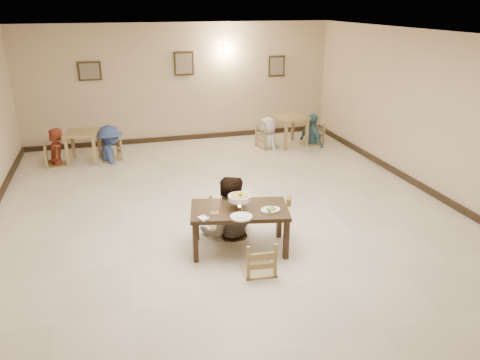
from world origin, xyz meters
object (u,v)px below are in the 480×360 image
object	(u,v)px
bg_diner_a	(52,129)
drink_glass	(289,202)
main_diner	(228,177)
bg_table_right	(290,122)
bg_chair_ll	(55,145)
bg_chair_lr	(110,140)
bg_chair_rr	(313,124)
bg_diner_c	(268,117)
main_table	(239,213)
curry_warmer	(239,198)
chair_near	(259,240)
chair_far	(226,201)
bg_table_left	(82,138)
bg_chair_rl	(268,128)
bg_diner_b	(108,126)
bg_diner_d	(313,114)

from	to	relation	value
bg_diner_a	drink_glass	bearing A→B (deg)	28.71
main_diner	bg_table_right	bearing A→B (deg)	-115.01
bg_chair_ll	bg_chair_lr	size ratio (longest dim) A/B	1.03
main_diner	bg_chair_rr	world-z (taller)	main_diner
bg_diner_c	drink_glass	bearing A→B (deg)	-30.60
main_table	curry_warmer	size ratio (longest dim) A/B	4.25
chair_near	bg_table_right	distance (m)	6.13
bg_diner_a	main_diner	bearing A→B (deg)	26.39
curry_warmer	chair_far	bearing A→B (deg)	93.34
bg_table_left	bg_diner_a	world-z (taller)	bg_diner_a
chair_near	bg_chair_rr	size ratio (longest dim) A/B	0.90
chair_far	bg_chair_rl	bearing A→B (deg)	62.34
curry_warmer	bg_diner_c	distance (m)	5.31
main_diner	bg_diner_b	size ratio (longest dim) A/B	1.17
curry_warmer	bg_table_left	world-z (taller)	curry_warmer
bg_chair_rl	bg_diner_b	bearing A→B (deg)	73.07
main_diner	bg_chair_lr	world-z (taller)	main_diner
bg_chair_rr	bg_diner_d	distance (m)	0.28
chair_near	bg_diner_d	world-z (taller)	bg_diner_d
main_diner	main_table	bearing A→B (deg)	100.41
bg_diner_b	drink_glass	bearing A→B (deg)	-168.98
bg_table_right	drink_glass	bearing A→B (deg)	-111.69
main_table	bg_diner_c	bearing A→B (deg)	78.30
chair_far	bg_diner_c	xyz separation A→B (m)	(2.15, 4.19, 0.28)
chair_near	drink_glass	size ratio (longest dim) A/B	6.57
chair_near	bg_diner_a	distance (m)	6.27
bg_diner_b	bg_diner_c	xyz separation A→B (m)	(3.86, -0.01, -0.05)
bg_table_right	bg_diner_c	xyz separation A→B (m)	(-0.60, -0.02, 0.16)
bg_table_left	bg_diner_c	bearing A→B (deg)	-0.36
drink_glass	bg_diner_c	bearing A→B (deg)	74.44
bg_chair_lr	bg_diner_d	xyz separation A→B (m)	(5.06, -0.06, 0.33)
drink_glass	bg_diner_c	xyz separation A→B (m)	(1.38, 4.97, 0.04)
curry_warmer	bg_table_right	xyz separation A→B (m)	(2.71, 4.88, -0.22)
main_table	bg_diner_b	world-z (taller)	bg_diner_b
main_diner	chair_far	bearing A→B (deg)	-75.62
curry_warmer	main_diner	bearing A→B (deg)	92.54
main_diner	bg_chair_rl	distance (m)	4.83
bg_table_left	bg_table_right	bearing A→B (deg)	-0.15
bg_diner_d	bg_chair_rl	bearing A→B (deg)	74.62
chair_far	bg_diner_d	distance (m)	5.33
bg_table_left	bg_chair_lr	size ratio (longest dim) A/B	0.87
main_table	main_diner	xyz separation A→B (m)	(-0.03, 0.54, 0.38)
chair_near	curry_warmer	size ratio (longest dim) A/B	2.60
chair_near	bg_table_left	size ratio (longest dim) A/B	1.15
main_table	bg_diner_d	world-z (taller)	bg_diner_d
bg_diner_d	chair_far	bearing A→B (deg)	128.22
curry_warmer	bg_table_right	world-z (taller)	curry_warmer
chair_far	chair_near	size ratio (longest dim) A/B	1.05
bg_chair_rl	bg_chair_rr	bearing A→B (deg)	-109.36
bg_table_left	bg_diner_d	xyz separation A→B (m)	(5.65, -0.08, 0.22)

